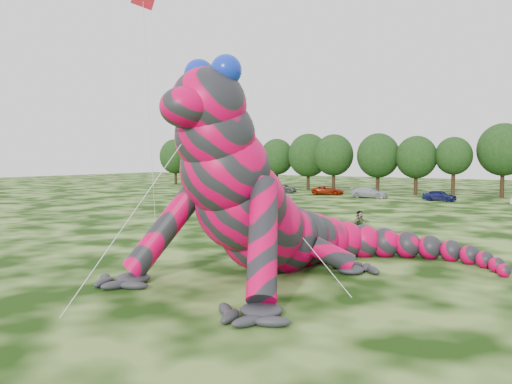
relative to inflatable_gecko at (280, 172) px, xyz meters
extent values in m
plane|color=#16330A|center=(-3.85, -2.21, -4.97)|extent=(240.00, 240.00, 0.00)
cube|color=red|center=(-11.48, 2.15, 10.88)|extent=(1.29, 1.18, 1.17)
cylinder|color=silver|center=(-12.44, 3.57, 2.95)|extent=(0.02, 0.02, 16.22)
cylinder|color=#382314|center=(-13.40, 4.99, -4.85)|extent=(0.08, 0.08, 0.24)
imported|color=silver|center=(-37.25, 45.81, -4.33)|extent=(3.86, 1.74, 1.29)
imported|color=black|center=(-26.77, 47.10, -4.30)|extent=(4.23, 1.89, 1.35)
imported|color=#8F1A05|center=(-19.29, 47.78, -4.29)|extent=(5.20, 3.02, 1.36)
imported|color=#AAB0B3|center=(-12.04, 45.85, -4.23)|extent=(5.21, 2.30, 1.49)
imported|color=#15184F|center=(-2.55, 45.83, -4.25)|extent=(4.32, 1.97, 1.44)
imported|color=gray|center=(-22.84, 29.97, -4.09)|extent=(1.03, 0.97, 1.77)
imported|color=gray|center=(-0.82, 13.13, -4.07)|extent=(1.03, 1.75, 1.80)
imported|color=gray|center=(-11.17, 20.09, -4.06)|extent=(0.78, 0.65, 1.82)
imported|color=gray|center=(-12.97, 22.48, -4.07)|extent=(0.83, 0.99, 1.80)
camera|label=1|loc=(12.54, -21.52, 0.74)|focal=35.00mm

